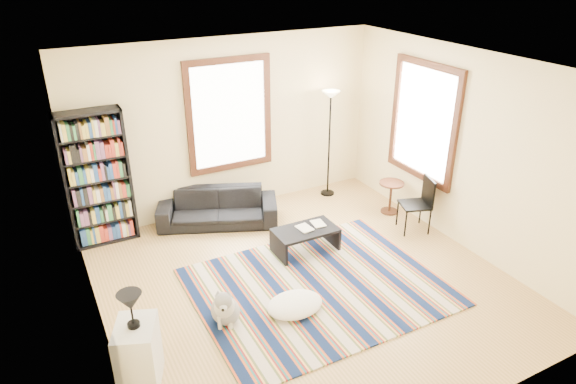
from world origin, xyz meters
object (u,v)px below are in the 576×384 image
side_table (390,197)px  dog (225,303)px  coffee_table (305,240)px  floor_cushion (295,304)px  sofa (218,208)px  white_cabinet (139,354)px  folding_chair (415,205)px  floor_lamp (329,145)px  bookshelf (97,179)px

side_table → dog: size_ratio=1.04×
coffee_table → floor_cushion: 1.36m
sofa → coffee_table: (0.81, -1.38, -0.09)m
white_cabinet → dog: size_ratio=1.35×
coffee_table → side_table: (1.83, 0.40, 0.09)m
side_table → dog: (-3.41, -1.31, -0.01)m
sofa → dog: sofa is taller
folding_chair → sofa: bearing=166.9°
sofa → floor_lamp: floor_lamp is taller
floor_lamp → white_cabinet: size_ratio=2.66×
side_table → dog: side_table is taller
floor_cushion → white_cabinet: size_ratio=1.01×
folding_chair → bookshelf: bearing=174.9°
floor_lamp → white_cabinet: bearing=-144.2°
floor_cushion → floor_lamp: (2.07, 2.59, 0.84)m
bookshelf → floor_lamp: size_ratio=1.08×
white_cabinet → bookshelf: bearing=108.0°
bookshelf → folding_chair: size_ratio=2.33×
white_cabinet → floor_lamp: bearing=57.6°
sofa → side_table: bearing=2.6°
sofa → coffee_table: 1.60m
floor_lamp → side_table: bearing=-63.4°
bookshelf → coffee_table: (2.47, -1.65, -0.82)m
folding_chair → floor_lamp: bearing=124.7°
coffee_table → dog: size_ratio=1.74×
sofa → bookshelf: 1.84m
floor_cushion → floor_lamp: size_ratio=0.38×
floor_cushion → white_cabinet: (-1.89, -0.26, 0.26)m
side_table → folding_chair: folding_chair is taller
white_cabinet → side_table: bearing=43.4°
bookshelf → white_cabinet: bearing=-93.8°
sofa → side_table: side_table is taller
bookshelf → floor_cushion: bookshelf is taller
floor_lamp → folding_chair: (0.49, -1.71, -0.50)m
bookshelf → side_table: (4.30, -1.25, -0.73)m
coffee_table → floor_cushion: bearing=-124.8°
sofa → floor_cushion: sofa is taller
floor_cushion → side_table: bearing=30.2°
sofa → floor_cushion: bearing=-66.4°
floor_lamp → white_cabinet: 4.92m
sofa → white_cabinet: (-1.87, -2.76, 0.08)m
side_table → folding_chair: (-0.05, -0.63, 0.16)m
coffee_table → folding_chair: size_ratio=1.05×
bookshelf → coffee_table: bookshelf is taller
dog → side_table: bearing=44.9°
coffee_table → bookshelf: bearing=146.3°
floor_lamp → dog: 3.80m
side_table → folding_chair: 0.66m
folding_chair → side_table: bearing=104.3°
sofa → side_table: 2.81m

